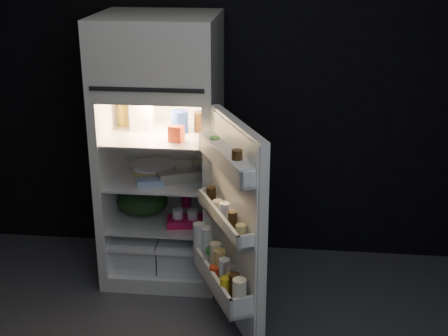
# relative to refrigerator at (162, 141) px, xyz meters

# --- Properties ---
(wall_back) EXTENTS (4.00, 0.00, 2.70)m
(wall_back) POSITION_rel_refrigerator_xyz_m (0.34, 0.38, 0.39)
(wall_back) COLOR black
(wall_back) RESTS_ON ground
(refrigerator) EXTENTS (0.76, 0.71, 1.78)m
(refrigerator) POSITION_rel_refrigerator_xyz_m (0.00, 0.00, 0.00)
(refrigerator) COLOR white
(refrigerator) RESTS_ON ground
(fridge_door) EXTENTS (0.48, 0.73, 1.22)m
(fridge_door) POSITION_rel_refrigerator_xyz_m (0.53, -0.71, -0.28)
(fridge_door) COLOR white
(fridge_door) RESTS_ON ground
(milk_jug) EXTENTS (0.14, 0.14, 0.24)m
(milk_jug) POSITION_rel_refrigerator_xyz_m (-0.13, 0.01, 0.19)
(milk_jug) COLOR white
(milk_jug) RESTS_ON refrigerator
(mayo_jar) EXTENTS (0.14, 0.14, 0.14)m
(mayo_jar) POSITION_rel_refrigerator_xyz_m (0.13, -0.01, 0.14)
(mayo_jar) COLOR #1C399B
(mayo_jar) RESTS_ON refrigerator
(jam_jar) EXTENTS (0.10, 0.10, 0.13)m
(jam_jar) POSITION_rel_refrigerator_xyz_m (0.26, 0.01, 0.14)
(jam_jar) COLOR #32210E
(jam_jar) RESTS_ON refrigerator
(amber_bottle) EXTENTS (0.08, 0.08, 0.22)m
(amber_bottle) POSITION_rel_refrigerator_xyz_m (-0.27, 0.07, 0.18)
(amber_bottle) COLOR #A9861B
(amber_bottle) RESTS_ON refrigerator
(small_carton) EXTENTS (0.10, 0.09, 0.10)m
(small_carton) POSITION_rel_refrigerator_xyz_m (0.14, -0.22, 0.12)
(small_carton) COLOR red
(small_carton) RESTS_ON refrigerator
(egg_carton) EXTENTS (0.30, 0.21, 0.07)m
(egg_carton) POSITION_rel_refrigerator_xyz_m (0.14, -0.14, -0.19)
(egg_carton) COLOR gray
(egg_carton) RESTS_ON refrigerator
(pie) EXTENTS (0.39, 0.39, 0.04)m
(pie) POSITION_rel_refrigerator_xyz_m (-0.07, 0.02, -0.21)
(pie) COLOR tan
(pie) RESTS_ON refrigerator
(flat_package) EXTENTS (0.19, 0.12, 0.04)m
(flat_package) POSITION_rel_refrigerator_xyz_m (-0.03, -0.22, -0.21)
(flat_package) COLOR #7C96BF
(flat_package) RESTS_ON refrigerator
(wrapped_pkg) EXTENTS (0.13, 0.12, 0.05)m
(wrapped_pkg) POSITION_rel_refrigerator_xyz_m (0.24, 0.12, -0.20)
(wrapped_pkg) COLOR beige
(wrapped_pkg) RESTS_ON refrigerator
(produce_bag) EXTENTS (0.42, 0.38, 0.20)m
(produce_bag) POSITION_rel_refrigerator_xyz_m (-0.14, -0.02, -0.43)
(produce_bag) COLOR #193815
(produce_bag) RESTS_ON refrigerator
(yogurt_tray) EXTENTS (0.28, 0.18, 0.05)m
(yogurt_tray) POSITION_rel_refrigerator_xyz_m (0.18, -0.17, -0.50)
(yogurt_tray) COLOR #C61147
(yogurt_tray) RESTS_ON refrigerator
(small_can_red) EXTENTS (0.07, 0.07, 0.09)m
(small_can_red) POSITION_rel_refrigerator_xyz_m (0.13, 0.14, -0.48)
(small_can_red) COLOR #C61147
(small_can_red) RESTS_ON refrigerator
(small_can_silver) EXTENTS (0.06, 0.06, 0.09)m
(small_can_silver) POSITION_rel_refrigerator_xyz_m (0.28, 0.14, -0.48)
(small_can_silver) COLOR #BAB9BE
(small_can_silver) RESTS_ON refrigerator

